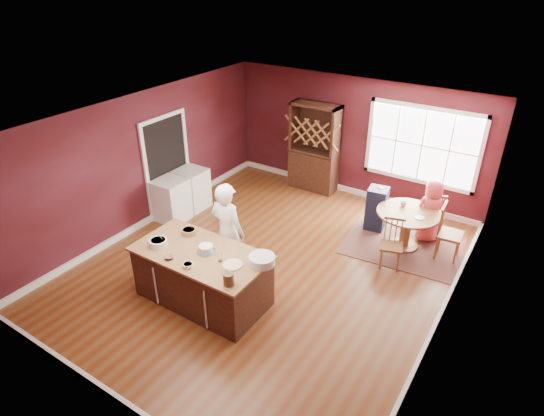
{
  "coord_description": "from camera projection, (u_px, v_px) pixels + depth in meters",
  "views": [
    {
      "loc": [
        3.68,
        -5.62,
        4.88
      ],
      "look_at": [
        -0.09,
        0.22,
        1.05
      ],
      "focal_mm": 30.0,
      "sensor_mm": 36.0,
      "label": 1
    }
  ],
  "objects": [
    {
      "name": "dinner_plate",
      "position": [
        233.0,
        265.0,
        6.67
      ],
      "size": [
        0.3,
        0.3,
        0.02
      ],
      "primitive_type": "cylinder",
      "color": "#FFF5CB",
      "rests_on": "kitchen_island"
    },
    {
      "name": "seated_woman",
      "position": [
        431.0,
        211.0,
        8.7
      ],
      "size": [
        0.74,
        0.7,
        1.28
      ],
      "primitive_type": "imported",
      "rotation": [
        0.0,
        0.0,
        3.78
      ],
      "color": "#E24C5B",
      "rests_on": "ground"
    },
    {
      "name": "doorway",
      "position": [
        168.0,
        166.0,
        9.6
      ],
      "size": [
        0.08,
        1.26,
        2.13
      ],
      "primitive_type": null,
      "color": "white",
      "rests_on": "room_shell"
    },
    {
      "name": "bowl_yellow",
      "position": [
        189.0,
        232.0,
        7.42
      ],
      "size": [
        0.24,
        0.24,
        0.09
      ],
      "primitive_type": "cylinder",
      "color": "olive",
      "rests_on": "kitchen_island"
    },
    {
      "name": "toy_figurine",
      "position": [
        226.0,
        271.0,
        6.49
      ],
      "size": [
        0.05,
        0.05,
        0.08
      ],
      "primitive_type": null,
      "color": "yellow",
      "rests_on": "kitchen_island"
    },
    {
      "name": "rug",
      "position": [
        403.0,
        245.0,
        8.79
      ],
      "size": [
        2.3,
        1.86,
        0.01
      ],
      "primitive_type": "cube",
      "rotation": [
        0.0,
        0.0,
        0.09
      ],
      "color": "brown",
      "rests_on": "ground"
    },
    {
      "name": "baker",
      "position": [
        227.0,
        232.0,
        7.53
      ],
      "size": [
        0.66,
        0.43,
        1.79
      ],
      "primitive_type": "imported",
      "rotation": [
        0.0,
        0.0,
        3.13
      ],
      "color": "white",
      "rests_on": "ground"
    },
    {
      "name": "table_cup",
      "position": [
        403.0,
        204.0,
        8.61
      ],
      "size": [
        0.13,
        0.13,
        0.09
      ],
      "primitive_type": "imported",
      "rotation": [
        0.0,
        0.0,
        0.08
      ],
      "color": "silver",
      "rests_on": "dining_table"
    },
    {
      "name": "kitchen_island",
      "position": [
        203.0,
        277.0,
        7.21
      ],
      "size": [
        2.13,
        1.11,
        0.92
      ],
      "color": "black",
      "rests_on": "ground"
    },
    {
      "name": "bowl_olive",
      "position": [
        188.0,
        265.0,
        6.63
      ],
      "size": [
        0.16,
        0.16,
        0.06
      ],
      "primitive_type": "cylinder",
      "color": "beige",
      "rests_on": "kitchen_island"
    },
    {
      "name": "layer_cake",
      "position": [
        206.0,
        249.0,
        6.94
      ],
      "size": [
        0.3,
        0.3,
        0.12
      ],
      "primitive_type": null,
      "color": "white",
      "rests_on": "kitchen_island"
    },
    {
      "name": "toddler",
      "position": [
        378.0,
        192.0,
        9.01
      ],
      "size": [
        0.18,
        0.14,
        0.26
      ],
      "primitive_type": null,
      "color": "#8CA5BF",
      "rests_on": "high_chair"
    },
    {
      "name": "room_shell",
      "position": [
        269.0,
        199.0,
        7.59
      ],
      "size": [
        7.0,
        7.0,
        7.0
      ],
      "color": "brown",
      "rests_on": "ground"
    },
    {
      "name": "stoneware_crock",
      "position": [
        229.0,
        279.0,
        6.24
      ],
      "size": [
        0.15,
        0.15,
        0.19
      ],
      "primitive_type": "cylinder",
      "color": "brown",
      "rests_on": "kitchen_island"
    },
    {
      "name": "white_tub",
      "position": [
        262.0,
        260.0,
        6.68
      ],
      "size": [
        0.39,
        0.39,
        0.13
      ],
      "primitive_type": "cylinder",
      "color": "white",
      "rests_on": "kitchen_island"
    },
    {
      "name": "window",
      "position": [
        422.0,
        145.0,
        9.36
      ],
      "size": [
        2.36,
        0.1,
        1.66
      ],
      "primitive_type": null,
      "color": "white",
      "rests_on": "room_shell"
    },
    {
      "name": "bowl_pink",
      "position": [
        169.0,
        258.0,
        6.81
      ],
      "size": [
        0.14,
        0.14,
        0.05
      ],
      "primitive_type": "cylinder",
      "color": "white",
      "rests_on": "kitchen_island"
    },
    {
      "name": "drinking_glass",
      "position": [
        220.0,
        257.0,
        6.73
      ],
      "size": [
        0.07,
        0.07,
        0.15
      ],
      "primitive_type": "cylinder",
      "color": "silver",
      "rests_on": "kitchen_island"
    },
    {
      "name": "chair_south",
      "position": [
        392.0,
        244.0,
        8.0
      ],
      "size": [
        0.48,
        0.47,
        0.93
      ],
      "primitive_type": null,
      "rotation": [
        0.0,
        0.0,
        0.31
      ],
      "color": "brown",
      "rests_on": "ground"
    },
    {
      "name": "dining_table",
      "position": [
        407.0,
        222.0,
        8.53
      ],
      "size": [
        1.16,
        1.16,
        0.75
      ],
      "color": "brown",
      "rests_on": "ground"
    },
    {
      "name": "chair_east",
      "position": [
        451.0,
        232.0,
        8.21
      ],
      "size": [
        0.45,
        0.47,
        1.07
      ],
      "primitive_type": null,
      "rotation": [
        0.0,
        0.0,
        1.63
      ],
      "color": "brown",
      "rests_on": "ground"
    },
    {
      "name": "high_chair",
      "position": [
        376.0,
        208.0,
        9.15
      ],
      "size": [
        0.43,
        0.43,
        0.94
      ],
      "primitive_type": null,
      "rotation": [
        0.0,
        0.0,
        0.14
      ],
      "color": "black",
      "rests_on": "ground"
    },
    {
      "name": "bowl_blue",
      "position": [
        158.0,
        243.0,
        7.11
      ],
      "size": [
        0.28,
        0.28,
        0.11
      ],
      "primitive_type": "cylinder",
      "color": "white",
      "rests_on": "kitchen_island"
    },
    {
      "name": "chair_north",
      "position": [
        433.0,
        212.0,
        8.95
      ],
      "size": [
        0.5,
        0.49,
        0.97
      ],
      "primitive_type": null,
      "rotation": [
        0.0,
        0.0,
        3.44
      ],
      "color": "brown",
      "rests_on": "ground"
    },
    {
      "name": "dryer",
      "position": [
        192.0,
        189.0,
        9.96
      ],
      "size": [
        0.62,
        0.6,
        0.89
      ],
      "primitive_type": "cube",
      "color": "white",
      "rests_on": "ground"
    },
    {
      "name": "hutch",
      "position": [
        314.0,
        148.0,
        10.52
      ],
      "size": [
        1.13,
        0.47,
        2.07
      ],
      "primitive_type": "cube",
      "color": "black",
      "rests_on": "ground"
    },
    {
      "name": "washer",
      "position": [
        171.0,
        200.0,
        9.49
      ],
      "size": [
        0.62,
        0.6,
        0.9
      ],
      "primitive_type": "cube",
      "color": "silver",
      "rests_on": "ground"
    },
    {
      "name": "table_plate",
      "position": [
        419.0,
        218.0,
        8.23
      ],
      "size": [
        0.18,
        0.18,
        0.01
      ],
      "primitive_type": "cylinder",
      "color": "beige",
      "rests_on": "dining_table"
    }
  ]
}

